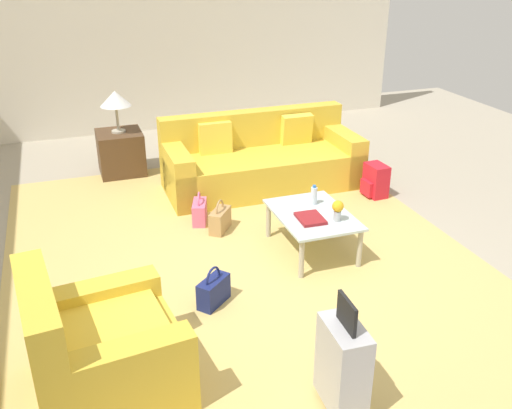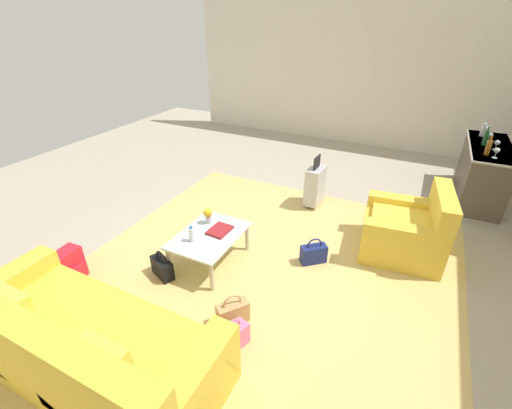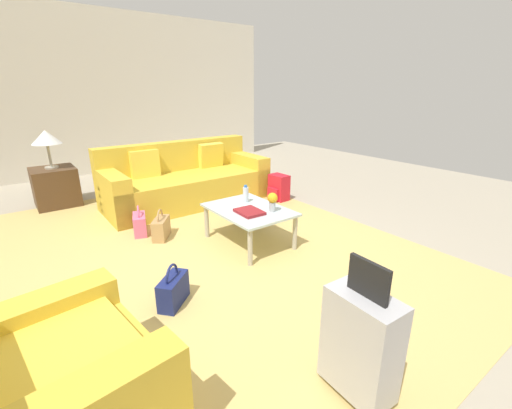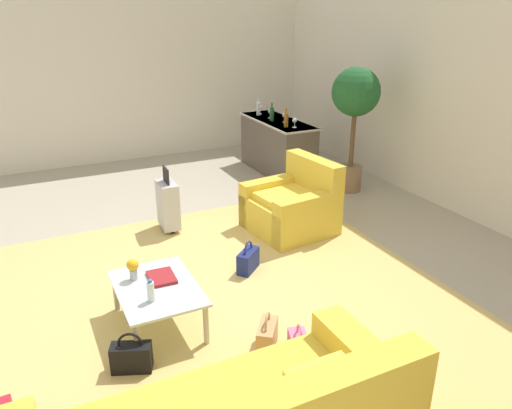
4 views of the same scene
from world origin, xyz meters
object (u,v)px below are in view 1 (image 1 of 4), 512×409
couch (260,162)px  handbag_black (324,214)px  flower_vase (338,209)px  suitcase_silver (343,365)px  coffee_table (313,218)px  backpack_red (375,181)px  side_table (121,153)px  handbag_tan (220,220)px  armchair (96,355)px  water_bottle (314,195)px  coffee_table_book (310,218)px  handbag_pink (200,211)px  handbag_navy (214,291)px  table_lamp (115,100)px

couch → handbag_black: 1.35m
couch → flower_vase: 2.03m
handbag_black → suitcase_silver: bearing=156.8°
coffee_table → handbag_black: 0.65m
handbag_black → backpack_red: (0.51, -0.93, 0.06)m
suitcase_silver → backpack_red: suitcase_silver is taller
coffee_table → side_table: bearing=28.2°
side_table → handbag_tan: (-2.08, -0.76, -0.15)m
coffee_table → flower_vase: size_ratio=4.66×
armchair → handbag_black: armchair is taller
couch → armchair: 3.85m
armchair → water_bottle: armchair is taller
coffee_table_book → handbag_black: 0.81m
couch → side_table: 1.89m
handbag_tan → backpack_red: backpack_red is taller
water_bottle → handbag_pink: bearing=51.3°
water_bottle → side_table: 3.06m
handbag_pink → handbag_navy: 1.59m
handbag_navy → handbag_black: bearing=-55.4°
water_bottle → handbag_tan: (0.52, 0.84, -0.38)m
armchair → coffee_table: 2.54m
table_lamp → suitcase_silver: size_ratio=0.64×
handbag_tan → handbag_black: (-0.24, -1.10, 0.00)m
handbag_pink → backpack_red: bearing=-89.9°
handbag_tan → handbag_black: same height
coffee_table → suitcase_silver: 2.12m
suitcase_silver → coffee_table: bearing=-19.3°
handbag_tan → backpack_red: bearing=-82.2°
handbag_tan → side_table: bearing=20.2°
armchair → water_bottle: 2.74m
armchair → coffee_table: bearing=-59.0°
table_lamp → water_bottle: bearing=-148.4°
coffee_table → handbag_tan: coffee_table is taller
handbag_navy → water_bottle: bearing=-58.7°
backpack_red → coffee_table: bearing=127.8°
handbag_tan → handbag_pink: size_ratio=1.00×
armchair → coffee_table: armchair is taller
handbag_navy → side_table: bearing=5.7°
suitcase_silver → handbag_black: size_ratio=2.37×
water_bottle → side_table: size_ratio=0.35×
table_lamp → handbag_pink: (-1.80, -0.61, -0.87)m
table_lamp → handbag_navy: size_ratio=1.51×
coffee_table_book → handbag_tan: (0.84, 0.66, -0.30)m
table_lamp → suitcase_silver: 4.91m
water_bottle → coffee_table: bearing=153.4°
side_table → coffee_table: bearing=-151.8°
side_table → handbag_tan: 2.22m
water_bottle → backpack_red: 1.47m
side_table → handbag_tan: size_ratio=1.61×
backpack_red → water_bottle: bearing=123.9°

